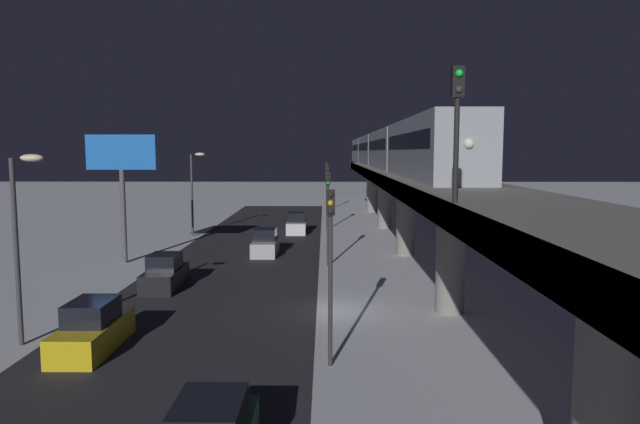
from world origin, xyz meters
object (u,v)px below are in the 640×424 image
(sedan_white, at_px, (297,225))
(sedan_silver, at_px, (265,244))
(commercial_billboard, at_px, (122,165))
(sedan_yellow, at_px, (93,330))
(subway_train, at_px, (382,149))
(traffic_light_near, at_px, (330,252))
(rail_signal, at_px, (457,110))
(traffic_light_far, at_px, (327,188))
(sedan_black, at_px, (165,274))
(traffic_light_mid, at_px, (328,205))
(traffic_light_distant, at_px, (327,179))

(sedan_white, bearing_deg, sedan_silver, -98.93)
(commercial_billboard, bearing_deg, sedan_yellow, 105.53)
(subway_train, xyz_separation_m, traffic_light_near, (5.86, 41.14, -3.80))
(rail_signal, bearing_deg, sedan_silver, -71.92)
(subway_train, distance_m, sedan_silver, 22.49)
(traffic_light_near, distance_m, traffic_light_far, 36.33)
(rail_signal, relative_size, sedan_black, 0.93)
(subway_train, bearing_deg, sedan_silver, 60.31)
(sedan_black, xyz_separation_m, traffic_light_near, (-9.30, 11.79, 3.40))
(traffic_light_mid, bearing_deg, commercial_billboard, -4.62)
(sedan_yellow, xyz_separation_m, sedan_silver, (-4.60, -21.00, 0.00))
(subway_train, height_order, rail_signal, rail_signal)
(traffic_light_far, bearing_deg, traffic_light_near, 90.00)
(sedan_yellow, bearing_deg, traffic_light_near, 170.09)
(traffic_light_near, bearing_deg, sedan_yellow, -9.91)
(traffic_light_far, xyz_separation_m, commercial_billboard, (14.22, 17.02, 2.63))
(sedan_black, bearing_deg, traffic_light_distant, -102.29)
(subway_train, distance_m, sedan_yellow, 42.93)
(traffic_light_far, bearing_deg, sedan_white, 37.78)
(sedan_black, bearing_deg, traffic_light_far, -110.76)
(sedan_white, relative_size, traffic_light_distant, 0.64)
(sedan_silver, bearing_deg, traffic_light_mid, -43.51)
(traffic_light_near, relative_size, traffic_light_mid, 1.00)
(sedan_silver, relative_size, traffic_light_distant, 0.69)
(traffic_light_far, height_order, traffic_light_distant, same)
(sedan_black, xyz_separation_m, sedan_silver, (-4.60, -10.84, 0.00))
(traffic_light_near, xyz_separation_m, traffic_light_far, (0.00, -36.33, 0.00))
(sedan_black, bearing_deg, traffic_light_mid, -145.56)
(sedan_white, xyz_separation_m, traffic_light_near, (-2.90, 34.08, 3.41))
(traffic_light_distant, xyz_separation_m, commercial_billboard, (14.22, 35.18, 2.63))
(sedan_white, height_order, traffic_light_near, traffic_light_near)
(sedan_silver, relative_size, commercial_billboard, 0.50)
(traffic_light_far, bearing_deg, traffic_light_mid, 90.00)
(subway_train, xyz_separation_m, sedan_white, (8.76, 7.06, -7.21))
(sedan_yellow, bearing_deg, sedan_silver, -102.36)
(rail_signal, bearing_deg, subway_train, -92.81)
(rail_signal, distance_m, traffic_light_near, 6.74)
(sedan_white, distance_m, traffic_light_near, 34.37)
(subway_train, height_order, traffic_light_far, subway_train)
(traffic_light_distant, bearing_deg, sedan_yellow, 80.02)
(sedan_silver, bearing_deg, sedan_black, -113.00)
(sedan_white, relative_size, commercial_billboard, 0.46)
(traffic_light_mid, xyz_separation_m, traffic_light_distant, (0.00, -36.33, 0.00))
(traffic_light_distant, bearing_deg, sedan_black, 77.71)
(traffic_light_distant, bearing_deg, sedan_silver, 81.61)
(sedan_white, relative_size, traffic_light_far, 0.64)
(traffic_light_mid, height_order, traffic_light_distant, same)
(rail_signal, bearing_deg, sedan_white, -79.94)
(rail_signal, distance_m, traffic_light_mid, 22.05)
(rail_signal, bearing_deg, sedan_black, -48.81)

